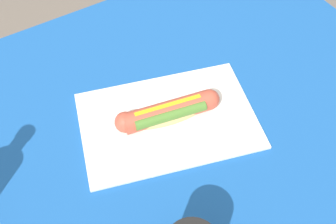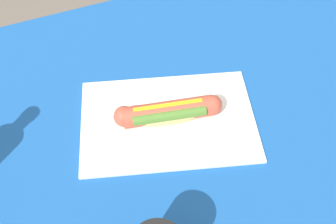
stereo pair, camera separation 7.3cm
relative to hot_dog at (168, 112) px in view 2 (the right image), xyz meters
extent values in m
cylinder|color=brown|center=(-0.42, -0.29, -0.42)|extent=(0.07, 0.07, 0.72)
cube|color=brown|center=(0.08, -0.02, -0.05)|extent=(1.17, 0.70, 0.03)
cube|color=#19519E|center=(0.08, -0.02, -0.03)|extent=(1.23, 0.76, 0.00)
cube|color=white|center=(0.00, 0.00, -0.03)|extent=(0.38, 0.31, 0.01)
ellipsoid|color=#E5BC75|center=(0.00, 0.00, 0.00)|extent=(0.17, 0.08, 0.04)
cylinder|color=#BC4C38|center=(0.00, 0.00, 0.00)|extent=(0.17, 0.07, 0.04)
sphere|color=#BC4C38|center=(0.08, -0.02, 0.00)|extent=(0.04, 0.04, 0.04)
sphere|color=#BC4C38|center=(-0.08, 0.02, 0.00)|extent=(0.04, 0.04, 0.04)
cube|color=yellow|center=(0.00, 0.00, 0.02)|extent=(0.13, 0.03, 0.00)
cylinder|color=#4C7A2D|center=(0.00, 0.01, 0.01)|extent=(0.14, 0.05, 0.02)
camera|label=1|loc=(0.23, 0.37, 0.58)|focal=41.45mm
camera|label=2|loc=(0.16, 0.40, 0.58)|focal=41.45mm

